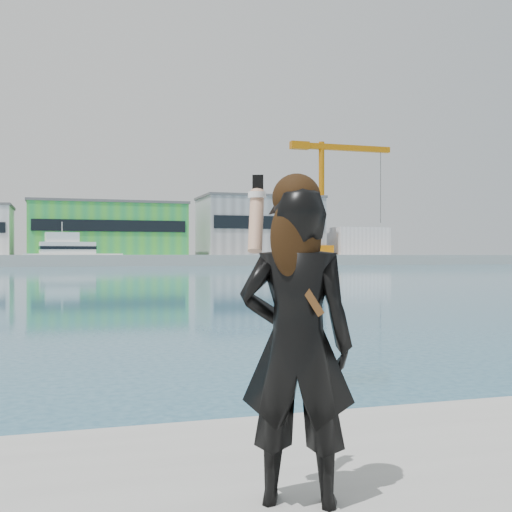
{
  "coord_description": "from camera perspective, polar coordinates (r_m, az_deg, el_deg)",
  "views": [
    {
      "loc": [
        -1.65,
        -3.82,
        2.07
      ],
      "look_at": [
        -0.49,
        -0.06,
        2.06
      ],
      "focal_mm": 45.0,
      "sensor_mm": 36.0,
      "label": 1
    }
  ],
  "objects": [
    {
      "name": "woman",
      "position": [
        3.3,
        3.61,
        -7.04
      ],
      "size": [
        0.69,
        0.59,
        1.71
      ],
      "rotation": [
        0.0,
        0.0,
        2.72
      ],
      "color": "black",
      "rests_on": "near_quay"
    },
    {
      "name": "warehouse_green",
      "position": [
        132.25,
        -13.06,
        2.38
      ],
      "size": [
        30.6,
        16.36,
        10.5
      ],
      "color": "green",
      "rests_on": "far_quay"
    },
    {
      "name": "motor_yacht",
      "position": [
        116.91,
        -16.19,
        0.19
      ],
      "size": [
        17.0,
        6.14,
        7.77
      ],
      "rotation": [
        0.0,
        0.0,
        0.09
      ],
      "color": "white",
      "rests_on": "ground"
    },
    {
      "name": "dock_crane",
      "position": [
        137.87,
        6.31,
        5.55
      ],
      "size": [
        23.0,
        4.0,
        24.0
      ],
      "color": "orange",
      "rests_on": "far_quay"
    },
    {
      "name": "flagpole_right",
      "position": [
        127.13,
        -6.48,
        2.15
      ],
      "size": [
        1.28,
        0.16,
        8.0
      ],
      "color": "silver",
      "rests_on": "far_quay"
    },
    {
      "name": "buoy_near",
      "position": [
        94.79,
        3.89,
        -1.11
      ],
      "size": [
        0.5,
        0.5,
        0.5
      ],
      "primitive_type": "sphere",
      "color": "#FFF20D",
      "rests_on": "ground"
    },
    {
      "name": "far_quay",
      "position": [
        133.83,
        -16.54,
        -0.32
      ],
      "size": [
        320.0,
        40.0,
        2.0
      ],
      "primitive_type": "cube",
      "color": "#9E9E99",
      "rests_on": "ground"
    },
    {
      "name": "ancillary_shed",
      "position": [
        144.61,
        8.87,
        1.3
      ],
      "size": [
        12.0,
        10.0,
        6.0
      ],
      "primitive_type": "cube",
      "color": "silver",
      "rests_on": "far_quay"
    },
    {
      "name": "warehouse_grey_right",
      "position": [
        138.36,
        0.29,
        2.7
      ],
      "size": [
        25.5,
        15.35,
        12.5
      ],
      "color": "gray",
      "rests_on": "far_quay"
    }
  ]
}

